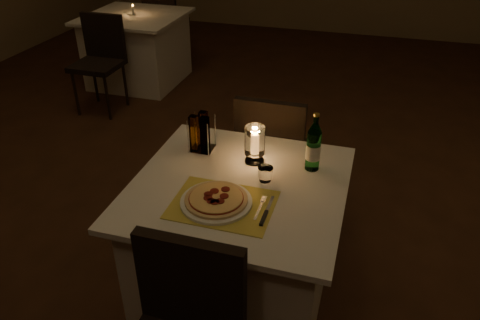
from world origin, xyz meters
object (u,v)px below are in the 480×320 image
(chair_far, at_px, (272,147))
(main_table, at_px, (239,243))
(plate, at_px, (216,202))
(water_bottle, at_px, (314,147))
(tumbler, at_px, (265,174))
(pizza, at_px, (216,199))
(neighbor_table_left, at_px, (138,49))
(hurricane_candle, at_px, (255,142))

(chair_far, bearing_deg, main_table, -90.00)
(plate, relative_size, water_bottle, 1.06)
(water_bottle, bearing_deg, tumbler, -138.53)
(chair_far, distance_m, pizza, 0.92)
(chair_far, bearing_deg, pizza, -93.20)
(pizza, relative_size, neighbor_table_left, 0.28)
(main_table, bearing_deg, hurricane_candle, 85.34)
(tumbler, distance_m, neighbor_table_left, 3.40)
(pizza, bearing_deg, chair_far, 86.80)
(main_table, xyz_separation_m, water_bottle, (0.31, 0.23, 0.49))
(tumbler, relative_size, neighbor_table_left, 0.07)
(pizza, xyz_separation_m, neighbor_table_left, (-1.93, 2.89, -0.39))
(water_bottle, distance_m, neighbor_table_left, 3.41)
(chair_far, distance_m, water_bottle, 0.65)
(water_bottle, bearing_deg, plate, -130.85)
(chair_far, xyz_separation_m, tumbler, (0.11, -0.65, 0.23))
(main_table, xyz_separation_m, tumbler, (0.11, 0.06, 0.40))
(water_bottle, xyz_separation_m, neighbor_table_left, (-2.29, 2.48, -0.49))
(main_table, xyz_separation_m, plate, (-0.05, -0.18, 0.38))
(hurricane_candle, bearing_deg, water_bottle, 3.34)
(hurricane_candle, bearing_deg, plate, -99.67)
(hurricane_candle, bearing_deg, chair_far, 92.04)
(chair_far, bearing_deg, plate, -93.20)
(tumbler, height_order, hurricane_candle, hurricane_candle)
(main_table, relative_size, tumbler, 13.61)
(main_table, bearing_deg, plate, -105.52)
(main_table, xyz_separation_m, chair_far, (-0.00, 0.71, 0.18))
(chair_far, height_order, hurricane_candle, hurricane_candle)
(hurricane_candle, xyz_separation_m, neighbor_table_left, (-1.99, 2.50, -0.48))
(neighbor_table_left, bearing_deg, tumbler, -51.77)
(pizza, xyz_separation_m, tumbler, (0.16, 0.24, 0.01))
(main_table, height_order, water_bottle, water_bottle)
(chair_far, distance_m, hurricane_candle, 0.58)
(main_table, relative_size, neighbor_table_left, 1.00)
(plate, bearing_deg, tumbler, 56.02)
(pizza, bearing_deg, hurricane_candle, 80.32)
(hurricane_candle, distance_m, neighbor_table_left, 3.23)
(chair_far, xyz_separation_m, water_bottle, (0.31, -0.48, 0.31))
(plate, bearing_deg, neighbor_table_left, 123.66)
(main_table, distance_m, pizza, 0.44)
(pizza, relative_size, tumbler, 3.81)
(pizza, height_order, tumbler, tumbler)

